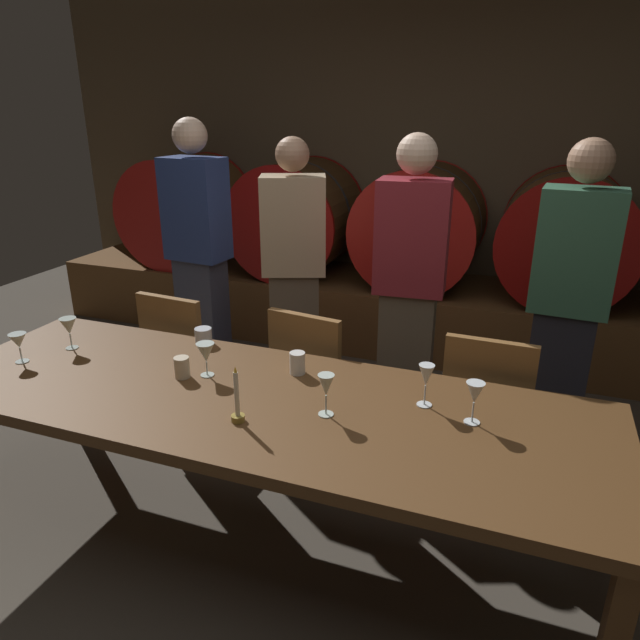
{
  "coord_description": "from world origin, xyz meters",
  "views": [
    {
      "loc": [
        0.81,
        -1.86,
        1.86
      ],
      "look_at": [
        -0.07,
        0.51,
        0.9
      ],
      "focal_mm": 32.33,
      "sensor_mm": 36.0,
      "label": 1
    }
  ],
  "objects_px": {
    "wine_barrel_left": "(297,218)",
    "wine_barrel_center": "(420,227)",
    "wine_barrel_right": "(566,237)",
    "wine_glass_center_right": "(326,387)",
    "cup_center_left": "(203,336)",
    "dining_table": "(256,410)",
    "guest_far_left": "(199,256)",
    "cup_center_right": "(182,367)",
    "chair_right": "(486,408)",
    "wine_glass_right": "(426,377)",
    "guest_center_left": "(294,275)",
    "wine_glass_center_left": "(206,353)",
    "guest_far_right": "(567,306)",
    "cup_far_right": "(297,363)",
    "candle_center": "(237,406)",
    "wine_barrel_far_left": "(187,210)",
    "wine_glass_far_left": "(18,341)",
    "wine_glass_left": "(69,327)",
    "wine_glass_far_right": "(475,394)",
    "chair_left": "(185,356)",
    "chair_center": "(315,378)",
    "guest_center_right": "(409,290)"
  },
  "relations": [
    {
      "from": "wine_barrel_center",
      "to": "wine_glass_far_left",
      "type": "distance_m",
      "value": 2.9
    },
    {
      "from": "wine_barrel_right",
      "to": "chair_left",
      "type": "relative_size",
      "value": 1.05
    },
    {
      "from": "wine_barrel_far_left",
      "to": "candle_center",
      "type": "relative_size",
      "value": 4.07
    },
    {
      "from": "wine_barrel_right",
      "to": "chair_left",
      "type": "bearing_deg",
      "value": -138.0
    },
    {
      "from": "candle_center",
      "to": "cup_far_right",
      "type": "xyz_separation_m",
      "value": [
        0.05,
        0.46,
        -0.02
      ]
    },
    {
      "from": "wine_barrel_left",
      "to": "wine_barrel_center",
      "type": "bearing_deg",
      "value": 0.0
    },
    {
      "from": "guest_center_left",
      "to": "guest_far_right",
      "type": "distance_m",
      "value": 1.56
    },
    {
      "from": "chair_left",
      "to": "guest_center_right",
      "type": "bearing_deg",
      "value": -153.55
    },
    {
      "from": "wine_barrel_right",
      "to": "dining_table",
      "type": "height_order",
      "value": "wine_barrel_right"
    },
    {
      "from": "wine_glass_right",
      "to": "wine_glass_far_right",
      "type": "height_order",
      "value": "wine_glass_right"
    },
    {
      "from": "wine_barrel_far_left",
      "to": "wine_glass_left",
      "type": "xyz_separation_m",
      "value": [
        0.85,
        -2.37,
        -0.12
      ]
    },
    {
      "from": "guest_center_right",
      "to": "wine_barrel_left",
      "type": "bearing_deg",
      "value": -51.95
    },
    {
      "from": "chair_center",
      "to": "guest_far_left",
      "type": "distance_m",
      "value": 1.26
    },
    {
      "from": "cup_center_left",
      "to": "wine_glass_center_right",
      "type": "bearing_deg",
      "value": -28.76
    },
    {
      "from": "wine_glass_far_left",
      "to": "wine_glass_left",
      "type": "relative_size",
      "value": 0.9
    },
    {
      "from": "wine_barrel_far_left",
      "to": "wine_glass_left",
      "type": "bearing_deg",
      "value": -70.19
    },
    {
      "from": "candle_center",
      "to": "cup_far_right",
      "type": "bearing_deg",
      "value": 83.52
    },
    {
      "from": "wine_barrel_center",
      "to": "wine_barrel_right",
      "type": "height_order",
      "value": "same"
    },
    {
      "from": "dining_table",
      "to": "chair_left",
      "type": "relative_size",
      "value": 3.22
    },
    {
      "from": "wine_glass_center_right",
      "to": "wine_glass_far_right",
      "type": "relative_size",
      "value": 1.02
    },
    {
      "from": "guest_center_left",
      "to": "wine_glass_far_left",
      "type": "relative_size",
      "value": 12.01
    },
    {
      "from": "chair_left",
      "to": "chair_center",
      "type": "height_order",
      "value": "same"
    },
    {
      "from": "wine_glass_far_left",
      "to": "wine_glass_right",
      "type": "bearing_deg",
      "value": 7.77
    },
    {
      "from": "wine_barrel_left",
      "to": "cup_center_left",
      "type": "height_order",
      "value": "wine_barrel_left"
    },
    {
      "from": "wine_barrel_left",
      "to": "wine_glass_center_right",
      "type": "xyz_separation_m",
      "value": [
        1.17,
        -2.53,
        -0.11
      ]
    },
    {
      "from": "wine_barrel_far_left",
      "to": "wine_barrel_left",
      "type": "xyz_separation_m",
      "value": [
        1.05,
        0.0,
        0.0
      ]
    },
    {
      "from": "candle_center",
      "to": "wine_barrel_left",
      "type": "bearing_deg",
      "value": 108.1
    },
    {
      "from": "wine_glass_center_right",
      "to": "cup_far_right",
      "type": "height_order",
      "value": "wine_glass_center_right"
    },
    {
      "from": "wine_barrel_center",
      "to": "cup_far_right",
      "type": "height_order",
      "value": "wine_barrel_center"
    },
    {
      "from": "wine_barrel_right",
      "to": "cup_center_right",
      "type": "height_order",
      "value": "wine_barrel_right"
    },
    {
      "from": "wine_barrel_far_left",
      "to": "guest_center_left",
      "type": "height_order",
      "value": "guest_center_left"
    },
    {
      "from": "wine_glass_center_right",
      "to": "cup_center_left",
      "type": "height_order",
      "value": "wine_glass_center_right"
    },
    {
      "from": "guest_center_left",
      "to": "wine_glass_center_left",
      "type": "xyz_separation_m",
      "value": [
        0.09,
        -1.18,
        -0.02
      ]
    },
    {
      "from": "guest_far_right",
      "to": "wine_glass_center_right",
      "type": "distance_m",
      "value": 1.5
    },
    {
      "from": "wine_glass_center_right",
      "to": "cup_center_left",
      "type": "xyz_separation_m",
      "value": [
        -0.81,
        0.44,
        -0.08
      ]
    },
    {
      "from": "wine_barrel_far_left",
      "to": "wine_barrel_center",
      "type": "relative_size",
      "value": 1.0
    },
    {
      "from": "candle_center",
      "to": "guest_far_right",
      "type": "bearing_deg",
      "value": 50.09
    },
    {
      "from": "chair_left",
      "to": "wine_glass_center_right",
      "type": "distance_m",
      "value": 1.39
    },
    {
      "from": "guest_far_right",
      "to": "cup_far_right",
      "type": "distance_m",
      "value": 1.45
    },
    {
      "from": "wine_glass_far_right",
      "to": "wine_barrel_far_left",
      "type": "bearing_deg",
      "value": 139.0
    },
    {
      "from": "guest_far_left",
      "to": "cup_center_right",
      "type": "distance_m",
      "value": 1.41
    },
    {
      "from": "wine_barrel_far_left",
      "to": "cup_center_left",
      "type": "xyz_separation_m",
      "value": [
        1.42,
        -2.09,
        -0.19
      ]
    },
    {
      "from": "wine_glass_left",
      "to": "cup_center_right",
      "type": "xyz_separation_m",
      "value": [
        0.68,
        -0.08,
        -0.07
      ]
    },
    {
      "from": "guest_center_right",
      "to": "candle_center",
      "type": "distance_m",
      "value": 1.41
    },
    {
      "from": "wine_barrel_far_left",
      "to": "guest_far_right",
      "type": "bearing_deg",
      "value": -22.86
    },
    {
      "from": "guest_far_right",
      "to": "dining_table",
      "type": "bearing_deg",
      "value": 49.8
    },
    {
      "from": "guest_far_left",
      "to": "guest_far_right",
      "type": "distance_m",
      "value": 2.23
    },
    {
      "from": "chair_right",
      "to": "wine_glass_right",
      "type": "height_order",
      "value": "wine_glass_right"
    },
    {
      "from": "dining_table",
      "to": "wine_glass_right",
      "type": "distance_m",
      "value": 0.7
    },
    {
      "from": "wine_barrel_left",
      "to": "guest_center_right",
      "type": "bearing_deg",
      "value": -47.31
    }
  ]
}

